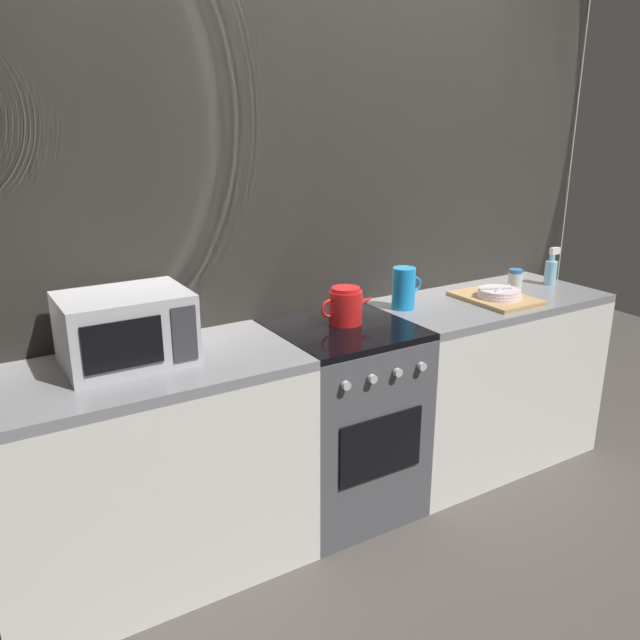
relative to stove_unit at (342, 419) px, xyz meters
name	(u,v)px	position (x,y,z in m)	size (l,w,h in m)	color
ground_plane	(341,503)	(0.00, 0.00, -0.45)	(8.00, 8.00, 0.00)	#47423D
back_wall	(306,247)	(0.00, 0.32, 0.75)	(3.60, 0.05, 2.40)	#A39989
counter_left	(150,473)	(-0.90, 0.00, 0.00)	(1.20, 0.60, 0.90)	silver
stove_unit	(342,419)	(0.00, 0.00, 0.00)	(0.60, 0.63, 0.90)	#4C4C51
counter_right	(483,379)	(0.90, 0.00, 0.00)	(1.20, 0.60, 0.90)	silver
microwave	(126,329)	(-0.93, 0.06, 0.59)	(0.46, 0.35, 0.27)	#B2B2B7
kettle	(346,306)	(0.04, 0.03, 0.53)	(0.28, 0.15, 0.17)	red
pitcher	(404,288)	(0.40, 0.08, 0.55)	(0.16, 0.11, 0.20)	#198CD8
dish_pile	(497,296)	(0.89, -0.06, 0.47)	(0.30, 0.40, 0.07)	tan
spice_jar	(515,279)	(1.14, 0.06, 0.50)	(0.08, 0.08, 0.10)	silver
spray_bottle	(551,270)	(1.37, 0.02, 0.53)	(0.08, 0.06, 0.20)	#8CCCE5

